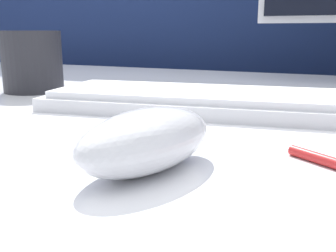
# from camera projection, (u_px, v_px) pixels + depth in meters

# --- Properties ---
(partition_panel) EXTENTS (5.00, 0.03, 1.33)m
(partition_panel) POSITION_uv_depth(u_px,v_px,m) (301.00, 100.00, 1.02)
(partition_panel) COLOR navy
(partition_panel) RESTS_ON ground_plane
(computer_mouse_near) EXTENTS (0.09, 0.13, 0.04)m
(computer_mouse_near) POSITION_uv_depth(u_px,v_px,m) (147.00, 140.00, 0.27)
(computer_mouse_near) COLOR silver
(computer_mouse_near) RESTS_ON desk
(keyboard) EXTENTS (0.45, 0.20, 0.02)m
(keyboard) POSITION_uv_depth(u_px,v_px,m) (225.00, 102.00, 0.47)
(keyboard) COLOR silver
(keyboard) RESTS_ON desk
(mug) EXTENTS (0.09, 0.09, 0.09)m
(mug) POSITION_uv_depth(u_px,v_px,m) (32.00, 61.00, 0.62)
(mug) COLOR #232328
(mug) RESTS_ON desk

